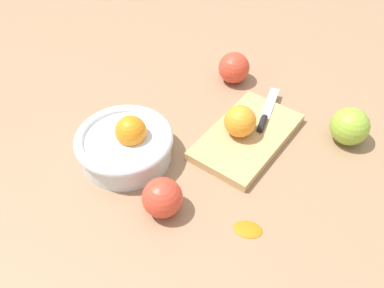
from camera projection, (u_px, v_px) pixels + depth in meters
ground_plane at (207, 159)px, 0.83m from camera, size 2.40×2.40×0.00m
bowl at (125, 144)px, 0.80m from camera, size 0.19×0.19×0.10m
cutting_board at (247, 137)px, 0.86m from camera, size 0.27×0.20×0.02m
orange_on_board at (239, 120)px, 0.83m from camera, size 0.07×0.07×0.07m
knife at (266, 115)px, 0.88m from camera, size 0.14×0.09×0.01m
apple_back_right at (234, 68)px, 0.98m from camera, size 0.07×0.07×0.07m
apple_front_left at (162, 198)px, 0.71m from camera, size 0.07×0.07×0.07m
apple_front_right at (350, 126)px, 0.83m from camera, size 0.08×0.08×0.08m
citrus_peel at (248, 228)px, 0.71m from camera, size 0.06×0.06×0.01m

